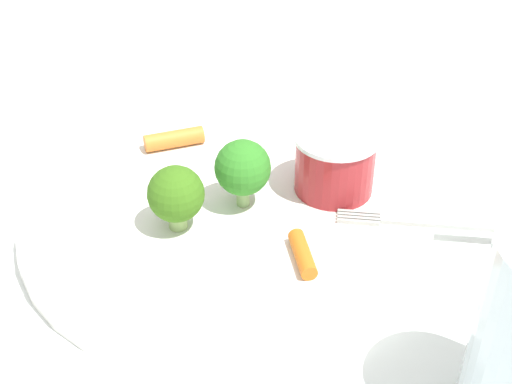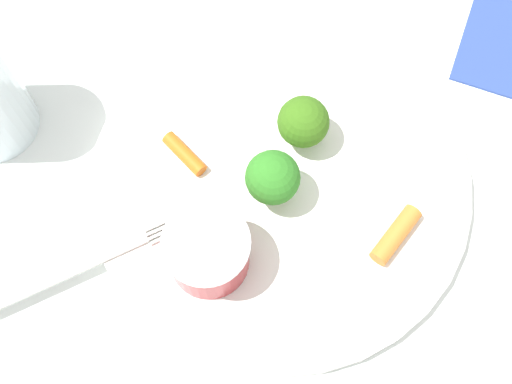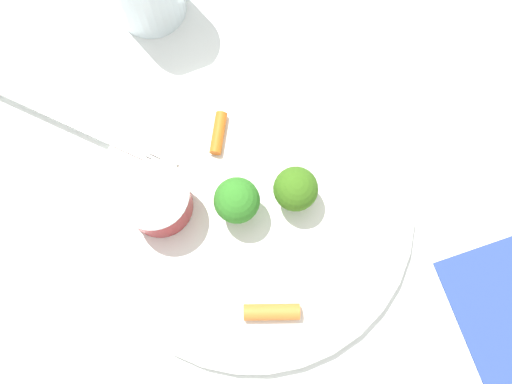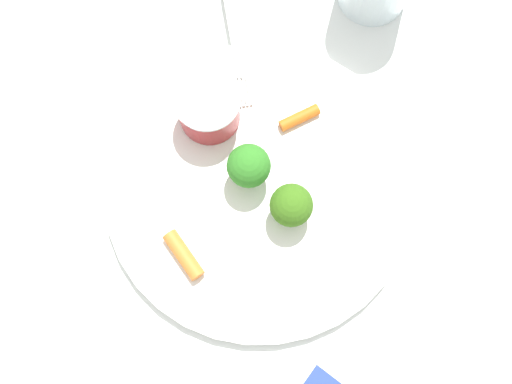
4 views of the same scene
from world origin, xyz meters
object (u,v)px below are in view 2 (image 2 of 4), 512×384
object	(u,v)px
plate	(280,182)
broccoli_floret_0	(303,122)
broccoli_floret_1	(273,178)
carrot_stick_1	(184,154)
sauce_cup	(208,252)
fork	(57,278)
carrot_stick_0	(396,235)

from	to	relation	value
plate	broccoli_floret_0	distance (m)	0.05
broccoli_floret_1	carrot_stick_1	world-z (taller)	broccoli_floret_1
plate	sauce_cup	bearing A→B (deg)	51.21
broccoli_floret_1	sauce_cup	bearing A→B (deg)	49.11
broccoli_floret_1	broccoli_floret_0	bearing A→B (deg)	-116.71
plate	broccoli_floret_0	world-z (taller)	broccoli_floret_0
sauce_cup	fork	bearing A→B (deg)	7.19
sauce_cup	broccoli_floret_1	distance (m)	0.07
broccoli_floret_0	plate	bearing A→B (deg)	63.87
sauce_cup	carrot_stick_1	distance (m)	0.08
broccoli_floret_1	fork	xyz separation A→B (m)	(0.15, 0.06, -0.03)
plate	fork	size ratio (longest dim) A/B	1.53
sauce_cup	broccoli_floret_1	xyz separation A→B (m)	(-0.04, -0.05, 0.01)
fork	broccoli_floret_0	bearing A→B (deg)	-147.74
sauce_cup	carrot_stick_0	size ratio (longest dim) A/B	1.27
sauce_cup	carrot_stick_1	world-z (taller)	sauce_cup
sauce_cup	carrot_stick_1	size ratio (longest dim) A/B	1.52
plate	sauce_cup	world-z (taller)	sauce_cup
broccoli_floret_1	carrot_stick_0	world-z (taller)	broccoli_floret_1
carrot_stick_1	carrot_stick_0	bearing A→B (deg)	157.42
broccoli_floret_0	carrot_stick_1	world-z (taller)	broccoli_floret_0
plate	broccoli_floret_1	bearing A→B (deg)	61.71
carrot_stick_0	fork	world-z (taller)	carrot_stick_0
fork	carrot_stick_0	bearing A→B (deg)	-172.69
broccoli_floret_1	carrot_stick_0	size ratio (longest dim) A/B	1.08
broccoli_floret_0	carrot_stick_0	world-z (taller)	broccoli_floret_0
broccoli_floret_1	carrot_stick_0	distance (m)	0.09
plate	carrot_stick_1	size ratio (longest dim) A/B	7.33
sauce_cup	broccoli_floret_0	distance (m)	0.11
broccoli_floret_0	fork	distance (m)	0.20
broccoli_floret_0	fork	bearing A→B (deg)	32.26
carrot_stick_1	fork	bearing A→B (deg)	47.58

